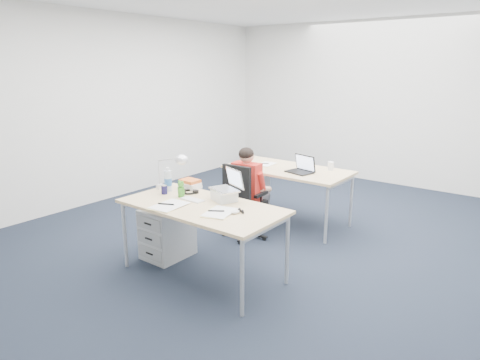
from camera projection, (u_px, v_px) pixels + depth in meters
name	position (u px, v px, depth m)	size (l,w,h in m)	color
floor	(271.00, 242.00, 5.05)	(7.00, 7.00, 0.00)	black
room	(274.00, 95.00, 4.61)	(6.02, 7.02, 2.80)	silver
desk_near	(202.00, 210.00, 4.09)	(1.60, 0.80, 0.73)	tan
desk_far	(287.00, 172.00, 5.55)	(1.60, 0.80, 0.73)	tan
office_chair	(244.00, 216.00, 5.16)	(0.61, 0.61, 0.92)	black
seated_person	(252.00, 190.00, 5.22)	(0.35, 0.61, 1.09)	red
drawer_pedestal_near	(167.00, 232.00, 4.62)	(0.40, 0.50, 0.55)	#ADB1B3
drawer_pedestal_far	(248.00, 196.00, 5.93)	(0.40, 0.50, 0.55)	#ADB1B3
silver_laptop	(224.00, 186.00, 4.17)	(0.29, 0.23, 0.31)	silver
wireless_keyboard	(192.00, 200.00, 4.22)	(0.25, 0.10, 0.01)	white
computer_mouse	(235.00, 212.00, 3.83)	(0.05, 0.09, 0.03)	white
headphones	(189.00, 191.00, 4.46)	(0.20, 0.16, 0.03)	black
can_koozie	(164.00, 189.00, 4.42)	(0.06, 0.06, 0.10)	#181542
water_bottle	(168.00, 179.00, 4.51)	(0.08, 0.08, 0.25)	silver
bear_figurine	(181.00, 189.00, 4.31)	(0.09, 0.07, 0.17)	#257920
book_stack	(190.00, 184.00, 4.62)	(0.22, 0.16, 0.10)	silver
cordless_phone	(167.00, 180.00, 4.70)	(0.04, 0.02, 0.15)	black
papers_left	(168.00, 206.00, 4.04)	(0.24, 0.34, 0.01)	#E9D987
papers_right	(218.00, 212.00, 3.85)	(0.22, 0.32, 0.01)	#E9D987
sunglasses	(241.00, 211.00, 3.86)	(0.10, 0.05, 0.02)	black
desk_lamp	(168.00, 171.00, 4.47)	(0.39, 0.14, 0.44)	silver
dark_laptop	(299.00, 164.00, 5.28)	(0.31, 0.30, 0.23)	black
far_cup	(331.00, 166.00, 5.43)	(0.08, 0.08, 0.11)	white
far_papers	(265.00, 164.00, 5.76)	(0.19, 0.28, 0.01)	white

